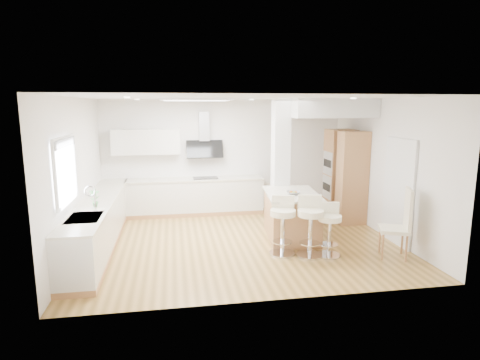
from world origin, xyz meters
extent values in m
plane|color=#AF8341|center=(0.00, 0.00, 0.00)|extent=(6.00, 6.00, 0.00)
cube|color=silver|center=(0.00, 0.00, 0.00)|extent=(6.00, 5.00, 0.02)
cube|color=white|center=(0.00, 2.50, 1.40)|extent=(6.00, 0.04, 2.80)
cube|color=white|center=(-3.00, 0.00, 1.40)|extent=(0.04, 5.00, 2.80)
cube|color=white|center=(3.00, 0.00, 1.40)|extent=(0.04, 5.00, 2.80)
cube|color=white|center=(-0.80, 0.60, 2.77)|extent=(1.40, 0.95, 0.05)
cube|color=white|center=(-0.80, 0.60, 2.76)|extent=(1.25, 0.80, 0.03)
cylinder|color=#EEE5CA|center=(-2.00, 1.50, 2.78)|extent=(0.10, 0.10, 0.02)
cylinder|color=#EEE5CA|center=(-2.00, -0.50, 2.78)|extent=(0.10, 0.10, 0.02)
cylinder|color=#EEE5CA|center=(0.50, 1.50, 2.78)|extent=(0.10, 0.10, 0.02)
cylinder|color=#EEE5CA|center=(2.00, 1.00, 2.78)|extent=(0.10, 0.10, 0.02)
cylinder|color=#EEE5CA|center=(2.00, -0.50, 2.78)|extent=(0.10, 0.10, 0.02)
cube|color=silver|center=(-2.96, -0.90, 1.65)|extent=(0.03, 1.15, 0.95)
cube|color=white|center=(-2.95, -0.90, 2.15)|extent=(0.04, 1.28, 0.06)
cube|color=white|center=(-2.95, -0.90, 1.15)|extent=(0.04, 1.28, 0.06)
cube|color=white|center=(-2.95, -1.51, 1.65)|extent=(0.04, 0.06, 0.95)
cube|color=white|center=(-2.95, -0.29, 1.65)|extent=(0.04, 0.06, 0.95)
cube|color=#96979D|center=(-2.94, -0.90, 2.08)|extent=(0.03, 1.18, 0.14)
cube|color=#4C433C|center=(2.99, -0.60, 1.00)|extent=(0.02, 0.90, 2.00)
cube|color=white|center=(2.97, -0.60, 1.00)|extent=(0.05, 1.00, 2.10)
cube|color=#B47E4D|center=(-2.70, 0.25, 0.05)|extent=(0.60, 4.50, 0.10)
cube|color=silver|center=(-2.70, 0.25, 0.48)|extent=(0.60, 4.50, 0.76)
cube|color=beige|center=(-2.70, 0.25, 0.88)|extent=(0.63, 4.50, 0.04)
cube|color=#B4B4B9|center=(-2.70, -1.00, 0.89)|extent=(0.50, 0.75, 0.02)
cube|color=#B4B4B9|center=(-2.70, -1.18, 0.84)|extent=(0.40, 0.34, 0.10)
cube|color=#B4B4B9|center=(-2.70, -0.82, 0.84)|extent=(0.40, 0.34, 0.10)
cylinder|color=silver|center=(-2.58, -0.70, 1.08)|extent=(0.02, 0.02, 0.36)
torus|color=silver|center=(-2.65, -0.70, 1.26)|extent=(0.18, 0.02, 0.18)
imported|color=#468B47|center=(-2.65, -0.35, 1.06)|extent=(0.17, 0.12, 0.33)
cube|color=#B47E4D|center=(-0.75, 2.20, 0.05)|extent=(3.30, 0.60, 0.10)
cube|color=silver|center=(-0.75, 2.20, 0.48)|extent=(3.30, 0.60, 0.76)
cube|color=beige|center=(-0.75, 2.20, 0.88)|extent=(3.33, 0.63, 0.04)
cube|color=black|center=(-0.50, 2.20, 0.91)|extent=(0.60, 0.40, 0.01)
cube|color=silver|center=(-1.90, 2.33, 1.80)|extent=(1.60, 0.34, 0.60)
cube|color=#B4B4B9|center=(-0.50, 2.40, 2.15)|extent=(0.25, 0.18, 0.70)
cube|color=black|center=(-0.50, 2.32, 1.60)|extent=(0.90, 0.26, 0.44)
cube|color=white|center=(1.05, 0.95, 1.40)|extent=(0.35, 0.35, 2.80)
cube|color=silver|center=(2.10, 1.40, 2.60)|extent=(1.78, 2.20, 0.40)
cube|color=#B47E4D|center=(2.68, 1.50, 1.05)|extent=(0.62, 0.62, 2.10)
cube|color=#B47E4D|center=(2.68, 0.80, 1.05)|extent=(0.62, 0.40, 2.10)
cube|color=#B4B4B9|center=(2.37, 1.50, 1.30)|extent=(0.02, 0.55, 0.55)
cube|color=#B4B4B9|center=(2.37, 1.50, 0.72)|extent=(0.02, 0.55, 0.55)
cube|color=black|center=(2.36, 1.50, 1.30)|extent=(0.01, 0.45, 0.18)
cube|color=black|center=(2.36, 1.50, 0.72)|extent=(0.01, 0.45, 0.18)
cube|color=#B47E4D|center=(1.05, 0.06, 0.45)|extent=(1.08, 1.54, 0.89)
cube|color=beige|center=(1.05, 0.06, 0.91)|extent=(1.18, 1.63, 0.04)
imported|color=gray|center=(1.04, -0.10, 0.97)|extent=(0.30, 0.30, 0.07)
sphere|color=#C36316|center=(1.08, -0.10, 0.97)|extent=(0.08, 0.08, 0.07)
sphere|color=#C36316|center=(1.00, -0.07, 0.97)|extent=(0.08, 0.08, 0.07)
sphere|color=olive|center=(1.03, -0.14, 0.97)|extent=(0.08, 0.08, 0.07)
cylinder|color=silver|center=(0.63, -0.82, 0.02)|extent=(0.58, 0.58, 0.03)
cylinder|color=silver|center=(0.63, -0.82, 0.38)|extent=(0.09, 0.09, 0.70)
cylinder|color=silver|center=(0.63, -0.82, 0.24)|extent=(0.45, 0.45, 0.02)
cylinder|color=#F4EBC7|center=(0.63, -0.82, 0.78)|extent=(0.55, 0.55, 0.11)
cube|color=#F4EBC7|center=(0.67, -0.65, 0.94)|extent=(0.41, 0.16, 0.24)
cylinder|color=silver|center=(1.08, -0.98, 0.02)|extent=(0.57, 0.57, 0.03)
cylinder|color=silver|center=(1.08, -0.98, 0.39)|extent=(0.09, 0.09, 0.72)
cylinder|color=silver|center=(1.08, -0.98, 0.24)|extent=(0.44, 0.44, 0.02)
cylinder|color=#F4EBC7|center=(1.08, -0.98, 0.79)|extent=(0.54, 0.54, 0.11)
cube|color=#F4EBC7|center=(1.12, -0.81, 0.96)|extent=(0.42, 0.14, 0.24)
cylinder|color=silver|center=(1.42, -1.04, 0.01)|extent=(0.51, 0.51, 0.03)
cylinder|color=silver|center=(1.42, -1.04, 0.34)|extent=(0.08, 0.08, 0.63)
cylinder|color=silver|center=(1.42, -1.04, 0.21)|extent=(0.39, 0.39, 0.01)
cylinder|color=#F4EBC7|center=(1.42, -1.04, 0.70)|extent=(0.49, 0.49, 0.10)
cube|color=#F4EBC7|center=(1.46, -0.89, 0.85)|extent=(0.37, 0.13, 0.21)
cube|color=#F4EBC7|center=(2.52, -1.28, 0.51)|extent=(0.63, 0.63, 0.06)
cube|color=#F4EBC7|center=(2.72, -1.36, 0.86)|extent=(0.21, 0.44, 0.78)
cylinder|color=#B47E4D|center=(2.26, -1.39, 0.24)|extent=(0.05, 0.05, 0.47)
cylinder|color=#B47E4D|center=(2.40, -1.03, 0.24)|extent=(0.05, 0.05, 0.47)
cylinder|color=#B47E4D|center=(2.63, -1.53, 0.24)|extent=(0.05, 0.05, 0.47)
cylinder|color=#B47E4D|center=(2.77, -1.17, 0.24)|extent=(0.05, 0.05, 0.47)
camera|label=1|loc=(-1.28, -7.50, 2.65)|focal=30.00mm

